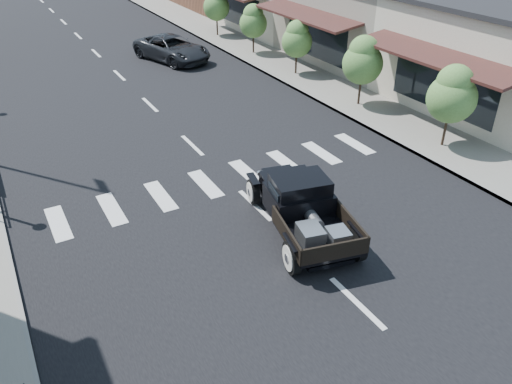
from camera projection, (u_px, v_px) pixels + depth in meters
ground at (289, 239)px, 14.21m from camera, size 120.00×120.00×0.00m
road at (131, 86)px, 25.42m from camera, size 14.00×80.00×0.02m
road_markings at (165, 120)px, 21.69m from camera, size 12.00×60.00×0.06m
sidewalk_right at (273, 61)px, 28.96m from camera, size 3.00×80.00×0.15m
storefront_mid at (387, 17)px, 29.08m from camera, size 10.00×9.00×4.50m
small_tree_a at (450, 108)px, 18.41m from camera, size 1.81×1.81×3.01m
small_tree_b at (362, 72)px, 22.16m from camera, size 1.79×1.79×2.98m
small_tree_c at (297, 48)px, 26.16m from camera, size 1.60×1.60×2.67m
small_tree_d at (253, 29)px, 29.65m from camera, size 1.63×1.63×2.72m
small_tree_e at (217, 13)px, 33.38m from camera, size 1.74×1.74×2.90m
hotrod_pickup at (302, 206)px, 14.15m from camera, size 3.20×5.16×1.66m
second_car at (172, 49)px, 29.00m from camera, size 3.76×5.54×1.41m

